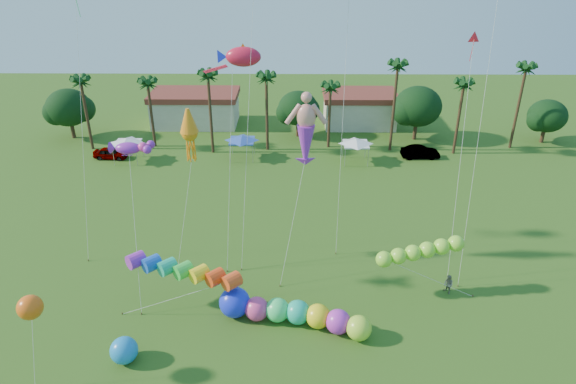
{
  "coord_description": "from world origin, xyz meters",
  "views": [
    {
      "loc": [
        0.35,
        -22.39,
        25.48
      ],
      "look_at": [
        0.0,
        10.0,
        9.0
      ],
      "focal_mm": 32.0,
      "sensor_mm": 36.0,
      "label": 1
    }
  ],
  "objects_px": {
    "car_a": "(110,153)",
    "car_b": "(420,152)",
    "blue_ball": "(124,350)",
    "caterpillar_inflatable": "(288,312)",
    "spectator_b": "(448,284)"
  },
  "relations": [
    {
      "from": "caterpillar_inflatable",
      "to": "car_a",
      "type": "bearing_deg",
      "value": 140.91
    },
    {
      "from": "blue_ball",
      "to": "caterpillar_inflatable",
      "type": "bearing_deg",
      "value": 19.54
    },
    {
      "from": "car_a",
      "to": "caterpillar_inflatable",
      "type": "xyz_separation_m",
      "value": [
        22.59,
        -30.17,
        0.25
      ]
    },
    {
      "from": "car_a",
      "to": "spectator_b",
      "type": "bearing_deg",
      "value": -122.37
    },
    {
      "from": "car_a",
      "to": "car_b",
      "type": "distance_m",
      "value": 38.87
    },
    {
      "from": "car_b",
      "to": "blue_ball",
      "type": "height_order",
      "value": "blue_ball"
    },
    {
      "from": "spectator_b",
      "to": "blue_ball",
      "type": "relative_size",
      "value": 0.88
    },
    {
      "from": "blue_ball",
      "to": "spectator_b",
      "type": "bearing_deg",
      "value": 17.74
    },
    {
      "from": "car_a",
      "to": "blue_ball",
      "type": "distance_m",
      "value": 35.99
    },
    {
      "from": "car_a",
      "to": "car_b",
      "type": "relative_size",
      "value": 0.88
    },
    {
      "from": "spectator_b",
      "to": "blue_ball",
      "type": "bearing_deg",
      "value": -102.15
    },
    {
      "from": "car_b",
      "to": "spectator_b",
      "type": "xyz_separation_m",
      "value": [
        -3.74,
        -27.13,
        0.03
      ]
    },
    {
      "from": "car_b",
      "to": "blue_ball",
      "type": "relative_size",
      "value": 2.59
    },
    {
      "from": "car_a",
      "to": "caterpillar_inflatable",
      "type": "distance_m",
      "value": 37.69
    },
    {
      "from": "car_b",
      "to": "spectator_b",
      "type": "relative_size",
      "value": 2.93
    }
  ]
}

